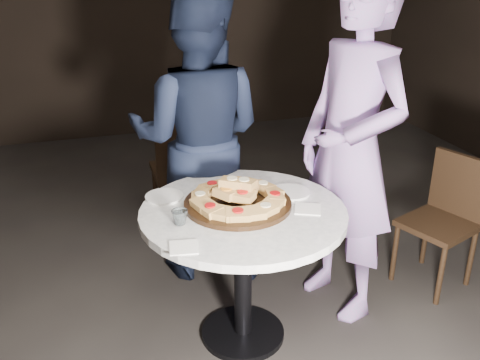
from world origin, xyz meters
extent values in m
plane|color=black|center=(0.00, 0.00, 0.00)|extent=(7.00, 7.00, 0.00)
cylinder|color=black|center=(0.03, -0.04, 0.01)|extent=(0.48, 0.48, 0.03)
cylinder|color=black|center=(0.03, -0.04, 0.37)|extent=(0.10, 0.10, 0.68)
cylinder|color=silver|center=(0.03, -0.04, 0.71)|extent=(1.08, 1.08, 0.04)
cylinder|color=black|center=(0.01, 0.00, 0.75)|extent=(0.56, 0.56, 0.02)
cube|color=#BA8948|center=(0.18, -0.05, 0.78)|extent=(0.10, 0.12, 0.05)
cylinder|color=#B90E10|center=(0.18, -0.05, 0.80)|extent=(0.06, 0.06, 0.01)
cube|color=#BA8948|center=(0.19, 0.02, 0.78)|extent=(0.11, 0.13, 0.05)
cube|color=#BA8948|center=(0.17, 0.08, 0.78)|extent=(0.12, 0.13, 0.05)
cylinder|color=beige|center=(0.17, 0.08, 0.80)|extent=(0.07, 0.07, 0.01)
cube|color=#BA8948|center=(0.13, 0.14, 0.78)|extent=(0.14, 0.14, 0.05)
cube|color=#BA8948|center=(0.06, 0.17, 0.78)|extent=(0.13, 0.12, 0.05)
cylinder|color=#B90E10|center=(0.06, 0.17, 0.80)|extent=(0.07, 0.07, 0.01)
cube|color=#BA8948|center=(0.00, 0.18, 0.78)|extent=(0.12, 0.11, 0.05)
cube|color=#BA8948|center=(-0.07, 0.16, 0.78)|extent=(0.13, 0.12, 0.05)
cylinder|color=#B90E10|center=(-0.07, 0.16, 0.80)|extent=(0.06, 0.06, 0.01)
cube|color=#BA8948|center=(-0.12, 0.11, 0.78)|extent=(0.13, 0.14, 0.05)
cube|color=#BA8948|center=(-0.16, 0.05, 0.78)|extent=(0.11, 0.12, 0.05)
cylinder|color=beige|center=(-0.16, 0.05, 0.80)|extent=(0.06, 0.06, 0.01)
cube|color=#BA8948|center=(-0.16, -0.02, 0.78)|extent=(0.11, 0.13, 0.05)
cube|color=#BA8948|center=(-0.14, -0.08, 0.78)|extent=(0.11, 0.13, 0.05)
cylinder|color=#B90E10|center=(-0.14, -0.08, 0.80)|extent=(0.06, 0.06, 0.01)
cube|color=#BA8948|center=(-0.10, -0.14, 0.78)|extent=(0.14, 0.13, 0.05)
cube|color=#BA8948|center=(-0.04, -0.17, 0.78)|extent=(0.12, 0.11, 0.05)
cylinder|color=#B90E10|center=(-0.04, -0.17, 0.80)|extent=(0.06, 0.06, 0.01)
cube|color=#BA8948|center=(0.03, -0.17, 0.78)|extent=(0.11, 0.09, 0.05)
cube|color=#BA8948|center=(0.10, -0.15, 0.78)|extent=(0.14, 0.13, 0.05)
cylinder|color=beige|center=(0.10, -0.15, 0.80)|extent=(0.07, 0.07, 0.01)
cube|color=#BA8948|center=(0.15, -0.11, 0.78)|extent=(0.14, 0.14, 0.05)
cube|color=#BA8948|center=(0.07, 0.01, 0.81)|extent=(0.13, 0.14, 0.04)
cylinder|color=#2D6B1E|center=(0.07, 0.01, 0.83)|extent=(0.07, 0.07, 0.01)
cube|color=#BA8948|center=(0.01, 0.06, 0.81)|extent=(0.13, 0.11, 0.04)
cylinder|color=beige|center=(0.01, 0.06, 0.83)|extent=(0.06, 0.06, 0.01)
cube|color=#BA8948|center=(-0.04, -0.01, 0.81)|extent=(0.13, 0.14, 0.05)
cylinder|color=orange|center=(-0.04, -0.01, 0.83)|extent=(0.07, 0.07, 0.01)
cube|color=#BA8948|center=(0.02, -0.06, 0.81)|extent=(0.14, 0.13, 0.05)
cylinder|color=#B90E10|center=(0.02, -0.06, 0.83)|extent=(0.07, 0.07, 0.01)
cube|color=#BA8948|center=(0.04, -0.01, 0.85)|extent=(0.14, 0.13, 0.05)
cylinder|color=beige|center=(0.04, -0.01, 0.87)|extent=(0.07, 0.07, 0.01)
cube|color=#BA8948|center=(-0.01, 0.02, 0.85)|extent=(0.14, 0.13, 0.05)
cylinder|color=beige|center=(-0.01, 0.02, 0.87)|extent=(0.07, 0.07, 0.01)
cylinder|color=white|center=(-0.30, 0.20, 0.74)|extent=(0.19, 0.19, 0.01)
cylinder|color=white|center=(0.31, 0.06, 0.74)|extent=(0.20, 0.20, 0.01)
imported|color=silver|center=(-0.28, -0.10, 0.77)|extent=(0.08, 0.08, 0.07)
cube|color=white|center=(-0.31, -0.31, 0.74)|extent=(0.13, 0.13, 0.01)
cube|color=white|center=(0.32, -0.13, 0.74)|extent=(0.16, 0.16, 0.01)
cube|color=black|center=(-0.02, 1.26, 0.43)|extent=(0.40, 0.40, 0.04)
cube|color=black|center=(-0.02, 1.06, 0.64)|extent=(0.40, 0.04, 0.43)
cylinder|color=black|center=(0.16, 1.43, 0.21)|extent=(0.03, 0.03, 0.43)
cylinder|color=black|center=(-0.19, 1.43, 0.21)|extent=(0.03, 0.03, 0.43)
cylinder|color=black|center=(0.15, 1.09, 0.21)|extent=(0.03, 0.03, 0.43)
cylinder|color=black|center=(-0.19, 1.09, 0.21)|extent=(0.03, 0.03, 0.43)
cube|color=black|center=(1.25, 0.09, 0.39)|extent=(0.47, 0.47, 0.03)
cube|color=black|center=(1.42, 0.15, 0.58)|extent=(0.16, 0.35, 0.39)
cylinder|color=black|center=(1.05, 0.18, 0.19)|extent=(0.04, 0.04, 0.39)
cylinder|color=black|center=(1.16, -0.11, 0.19)|extent=(0.04, 0.04, 0.39)
cylinder|color=black|center=(1.34, 0.29, 0.19)|extent=(0.04, 0.04, 0.39)
cylinder|color=black|center=(1.45, 0.00, 0.19)|extent=(0.04, 0.04, 0.39)
imported|color=#141B30|center=(-0.02, 0.69, 0.85)|extent=(1.02, 0.92, 1.71)
imported|color=#846AA7|center=(0.65, 0.09, 0.91)|extent=(0.60, 0.76, 1.82)
camera|label=1|loc=(-0.65, -2.19, 1.86)|focal=40.00mm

